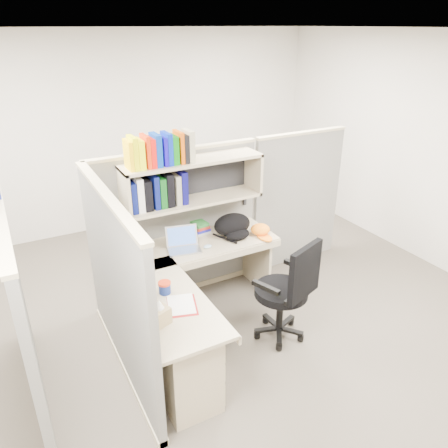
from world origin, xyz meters
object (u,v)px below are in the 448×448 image
backpack (235,226)px  task_chair (284,305)px  laptop (184,240)px  snack_canister (165,287)px  desk (190,329)px

backpack → task_chair: 0.96m
laptop → backpack: backpack is taller
snack_canister → task_chair: bearing=-10.5°
laptop → snack_canister: size_ratio=3.00×
laptop → snack_canister: (-0.43, -0.60, -0.06)m
task_chair → desk: bearing=178.6°
desk → backpack: bearing=42.6°
backpack → laptop: bearing=178.6°
desk → backpack: 1.26m
task_chair → snack_canister: bearing=169.5°
backpack → snack_canister: (-1.01, -0.63, -0.06)m
snack_canister → task_chair: task_chair is taller
desk → laptop: (0.30, 0.78, 0.40)m
backpack → snack_canister: size_ratio=3.80×
desk → laptop: laptop is taller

